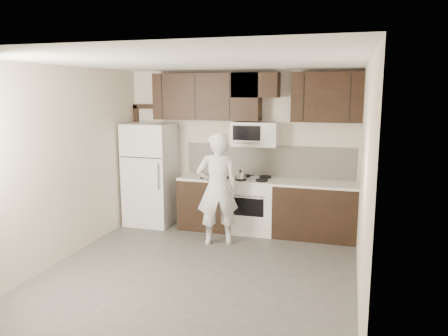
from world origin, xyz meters
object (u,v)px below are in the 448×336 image
at_px(stove, 253,205).
at_px(microwave, 255,134).
at_px(refrigerator, 151,174).
at_px(person, 217,189).

xyz_separation_m(stove, microwave, (-0.00, 0.12, 1.19)).
height_order(microwave, refrigerator, microwave).
distance_m(stove, person, 0.94).
bearing_deg(person, refrigerator, -47.86).
bearing_deg(refrigerator, person, -25.47).
height_order(stove, person, person).
bearing_deg(stove, microwave, 90.10).
xyz_separation_m(stove, refrigerator, (-1.85, -0.05, 0.44)).
distance_m(microwave, person, 1.22).
relative_size(microwave, person, 0.43).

